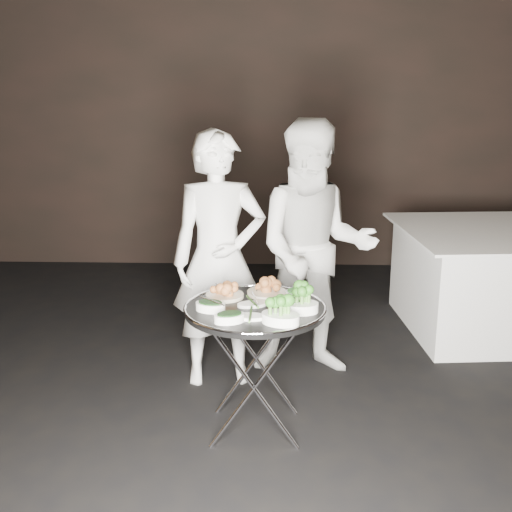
{
  "coord_description": "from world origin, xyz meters",
  "views": [
    {
      "loc": [
        0.22,
        -2.98,
        1.85
      ],
      "look_at": [
        0.12,
        0.32,
        0.95
      ],
      "focal_mm": 45.0,
      "sensor_mm": 36.0,
      "label": 1
    }
  ],
  "objects_px": {
    "tray_stand": "(255,364)",
    "serving_tray": "(255,309)",
    "dining_table": "(491,280)",
    "waiter_right": "(314,250)",
    "waiter_left": "(219,260)"
  },
  "relations": [
    {
      "from": "tray_stand",
      "to": "waiter_right",
      "type": "bearing_deg",
      "value": 65.92
    },
    {
      "from": "waiter_left",
      "to": "serving_tray",
      "type": "bearing_deg",
      "value": -78.51
    },
    {
      "from": "serving_tray",
      "to": "waiter_left",
      "type": "relative_size",
      "value": 0.47
    },
    {
      "from": "waiter_right",
      "to": "serving_tray",
      "type": "bearing_deg",
      "value": -114.76
    },
    {
      "from": "waiter_right",
      "to": "dining_table",
      "type": "bearing_deg",
      "value": 28.47
    },
    {
      "from": "serving_tray",
      "to": "waiter_right",
      "type": "xyz_separation_m",
      "value": [
        0.35,
        0.78,
        0.12
      ]
    },
    {
      "from": "waiter_right",
      "to": "dining_table",
      "type": "distance_m",
      "value": 1.66
    },
    {
      "from": "serving_tray",
      "to": "dining_table",
      "type": "distance_m",
      "value": 2.36
    },
    {
      "from": "waiter_right",
      "to": "dining_table",
      "type": "relative_size",
      "value": 1.19
    },
    {
      "from": "tray_stand",
      "to": "dining_table",
      "type": "height_order",
      "value": "dining_table"
    },
    {
      "from": "tray_stand",
      "to": "serving_tray",
      "type": "distance_m",
      "value": 0.31
    },
    {
      "from": "waiter_left",
      "to": "waiter_right",
      "type": "distance_m",
      "value": 0.61
    },
    {
      "from": "tray_stand",
      "to": "waiter_left",
      "type": "height_order",
      "value": "waiter_left"
    },
    {
      "from": "serving_tray",
      "to": "waiter_right",
      "type": "bearing_deg",
      "value": 65.92
    },
    {
      "from": "tray_stand",
      "to": "dining_table",
      "type": "xyz_separation_m",
      "value": [
        1.75,
        1.56,
        0.0
      ]
    }
  ]
}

